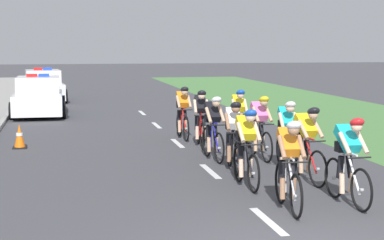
# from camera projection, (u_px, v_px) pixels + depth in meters

# --- Properties ---
(kerb_edge) EXTENTS (0.16, 60.00, 0.13)m
(kerb_edge) POSITION_uv_depth(u_px,v_px,m) (0.00, 126.00, 20.98)
(kerb_edge) COLOR #9E9E99
(kerb_edge) RESTS_ON ground
(grass_verge) EXTENTS (7.00, 60.00, 0.01)m
(grass_verge) POSITION_uv_depth(u_px,v_px,m) (358.00, 119.00, 23.45)
(grass_verge) COLOR #4C7F42
(grass_verge) RESTS_ON ground
(lane_markings_centre) EXTENTS (0.14, 21.60, 0.01)m
(lane_markings_centre) POSITION_uv_depth(u_px,v_px,m) (192.00, 155.00, 15.86)
(lane_markings_centre) COLOR white
(lane_markings_centre) RESTS_ON ground
(cyclist_lead) EXTENTS (0.45, 1.72, 1.56)m
(cyclist_lead) POSITION_uv_depth(u_px,v_px,m) (289.00, 164.00, 10.53)
(cyclist_lead) COLOR black
(cyclist_lead) RESTS_ON ground
(cyclist_second) EXTENTS (0.42, 1.72, 1.56)m
(cyclist_second) POSITION_uv_depth(u_px,v_px,m) (348.00, 159.00, 10.93)
(cyclist_second) COLOR black
(cyclist_second) RESTS_ON ground
(cyclist_third) EXTENTS (0.42, 1.72, 1.56)m
(cyclist_third) POSITION_uv_depth(u_px,v_px,m) (246.00, 147.00, 12.28)
(cyclist_third) COLOR black
(cyclist_third) RESTS_ON ground
(cyclist_fourth) EXTENTS (0.45, 1.72, 1.56)m
(cyclist_fourth) POSITION_uv_depth(u_px,v_px,m) (306.00, 143.00, 12.68)
(cyclist_fourth) COLOR black
(cyclist_fourth) RESTS_ON ground
(cyclist_fifth) EXTENTS (0.45, 1.72, 1.56)m
(cyclist_fifth) POSITION_uv_depth(u_px,v_px,m) (234.00, 135.00, 13.86)
(cyclist_fifth) COLOR black
(cyclist_fifth) RESTS_ON ground
(cyclist_sixth) EXTENTS (0.45, 1.72, 1.56)m
(cyclist_sixth) POSITION_uv_depth(u_px,v_px,m) (287.00, 134.00, 13.95)
(cyclist_sixth) COLOR black
(cyclist_sixth) RESTS_ON ground
(cyclist_seventh) EXTENTS (0.43, 1.72, 1.56)m
(cyclist_seventh) POSITION_uv_depth(u_px,v_px,m) (213.00, 127.00, 15.14)
(cyclist_seventh) COLOR black
(cyclist_seventh) RESTS_ON ground
(cyclist_eighth) EXTENTS (0.43, 1.72, 1.56)m
(cyclist_eighth) POSITION_uv_depth(u_px,v_px,m) (260.00, 126.00, 15.27)
(cyclist_eighth) COLOR black
(cyclist_eighth) RESTS_ON ground
(cyclist_ninth) EXTENTS (0.45, 1.72, 1.56)m
(cyclist_ninth) POSITION_uv_depth(u_px,v_px,m) (201.00, 117.00, 17.15)
(cyclist_ninth) COLOR black
(cyclist_ninth) RESTS_ON ground
(cyclist_tenth) EXTENTS (0.44, 1.72, 1.56)m
(cyclist_tenth) POSITION_uv_depth(u_px,v_px,m) (239.00, 116.00, 17.35)
(cyclist_tenth) COLOR black
(cyclist_tenth) RESTS_ON ground
(cyclist_eleventh) EXTENTS (0.42, 1.72, 1.56)m
(cyclist_eleventh) POSITION_uv_depth(u_px,v_px,m) (183.00, 112.00, 18.52)
(cyclist_eleventh) COLOR black
(cyclist_eleventh) RESTS_ON ground
(police_car_nearest) EXTENTS (2.01, 4.41, 1.59)m
(police_car_nearest) POSITION_uv_depth(u_px,v_px,m) (39.00, 98.00, 24.68)
(police_car_nearest) COLOR white
(police_car_nearest) RESTS_ON ground
(police_car_second) EXTENTS (2.26, 4.53, 1.59)m
(police_car_second) POSITION_uv_depth(u_px,v_px,m) (43.00, 87.00, 30.79)
(police_car_second) COLOR silver
(police_car_second) RESTS_ON ground
(traffic_cone_mid) EXTENTS (0.36, 0.36, 0.64)m
(traffic_cone_mid) POSITION_uv_depth(u_px,v_px,m) (20.00, 137.00, 16.92)
(traffic_cone_mid) COLOR black
(traffic_cone_mid) RESTS_ON ground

